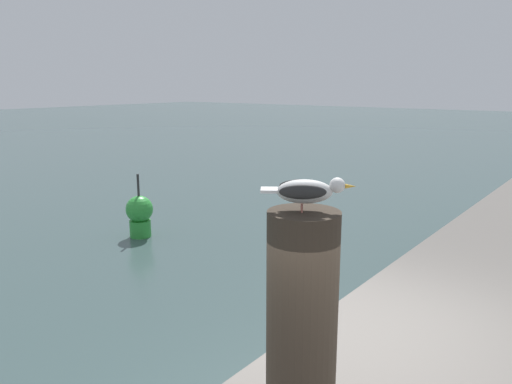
{
  "coord_description": "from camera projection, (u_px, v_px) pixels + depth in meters",
  "views": [
    {
      "loc": [
        -2.54,
        -1.59,
        3.15
      ],
      "look_at": [
        -0.81,
        -0.28,
        2.68
      ],
      "focal_mm": 35.43,
      "sensor_mm": 36.0,
      "label": 1
    }
  ],
  "objects": [
    {
      "name": "channel_buoy",
      "position": [
        140.0,
        214.0,
        10.45
      ],
      "size": [
        0.56,
        0.56,
        1.33
      ],
      "color": "green",
      "rests_on": "ground_plane"
    },
    {
      "name": "mooring_post",
      "position": [
        302.0,
        327.0,
        2.2
      ],
      "size": [
        0.31,
        0.31,
        1.04
      ],
      "primitive_type": "cylinder",
      "color": "#382D23",
      "rests_on": "harbor_quay"
    },
    {
      "name": "seagull",
      "position": [
        306.0,
        190.0,
        2.07
      ],
      "size": [
        0.26,
        0.35,
        0.14
      ],
      "color": "#C67060",
      "rests_on": "mooring_post"
    }
  ]
}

